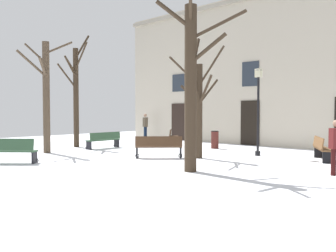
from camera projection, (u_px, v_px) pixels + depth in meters
The scene contains 15 objects.
ground_plane at pixel (138, 160), 14.31m from camera, with size 31.37×31.37×0.00m, color white.
building_facade at pixel (254, 69), 20.36m from camera, with size 19.61×0.60×8.44m.
tree_left_of_center at pixel (46, 93), 16.59m from camera, with size 1.80×2.70×5.27m.
tree_right_of_center at pixel (76, 93), 19.29m from camera, with size 1.26×2.07×6.08m.
tree_near_facade at pixel (191, 83), 11.44m from camera, with size 2.14×2.00×5.34m.
tree_center at pixel (199, 106), 14.73m from camera, with size 1.79×2.70×4.53m.
streetlamp at pixel (258, 102), 15.56m from camera, with size 0.30×0.30×3.79m.
litter_bin at pixel (215, 140), 18.63m from camera, with size 0.41×0.41×0.91m.
bench_back_to_back_right at pixel (173, 137), 20.45m from camera, with size 1.39×1.50×0.88m.
bench_near_center_tree at pixel (322, 148), 14.13m from camera, with size 1.34×1.80×0.92m.
bench_far_corner at pixel (159, 146), 14.76m from camera, with size 1.65×1.65×0.91m.
bench_by_litter_bin at pixel (104, 140), 18.70m from camera, with size 0.47×1.94×0.84m.
bench_facing_shops at pixel (12, 151), 13.28m from camera, with size 1.63×1.53×0.93m.
person_strolling at pixel (145, 125), 25.09m from camera, with size 0.34×0.43×1.74m.
person_crossing_plaza at pixel (336, 145), 10.82m from camera, with size 0.39×0.44×1.66m.
Camera 1 is at (10.68, -9.50, 1.92)m, focal length 38.96 mm.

